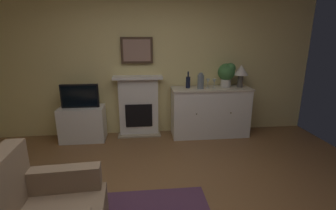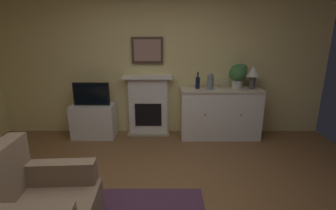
{
  "view_description": "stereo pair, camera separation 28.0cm",
  "coord_description": "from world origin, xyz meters",
  "px_view_note": "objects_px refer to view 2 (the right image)",
  "views": [
    {
      "loc": [
        -0.14,
        -2.09,
        1.75
      ],
      "look_at": [
        0.15,
        0.59,
        1.0
      ],
      "focal_mm": 25.92,
      "sensor_mm": 36.0,
      "label": 1
    },
    {
      "loc": [
        0.14,
        -2.11,
        1.75
      ],
      "look_at": [
        0.15,
        0.59,
        1.0
      ],
      "focal_mm": 25.92,
      "sensor_mm": 36.0,
      "label": 2
    }
  ],
  "objects_px": {
    "wine_glass_center": "(224,82)",
    "tv_cabinet": "(94,121)",
    "wine_bottle": "(197,82)",
    "potted_plant_small": "(238,74)",
    "sideboard_cabinet": "(219,113)",
    "armchair": "(35,210)",
    "fireplace_unit": "(148,105)",
    "vase_decorative": "(210,81)",
    "framed_picture": "(147,50)",
    "table_lamp": "(253,73)",
    "tv_set": "(91,94)",
    "wine_glass_left": "(217,82)"
  },
  "relations": [
    {
      "from": "sideboard_cabinet",
      "to": "wine_bottle",
      "type": "bearing_deg",
      "value": 176.07
    },
    {
      "from": "fireplace_unit",
      "to": "tv_set",
      "type": "height_order",
      "value": "fireplace_unit"
    },
    {
      "from": "wine_bottle",
      "to": "wine_glass_center",
      "type": "xyz_separation_m",
      "value": [
        0.45,
        -0.06,
        0.01
      ]
    },
    {
      "from": "fireplace_unit",
      "to": "potted_plant_small",
      "type": "relative_size",
      "value": 2.56
    },
    {
      "from": "sideboard_cabinet",
      "to": "fireplace_unit",
      "type": "bearing_deg",
      "value": 172.18
    },
    {
      "from": "potted_plant_small",
      "to": "tv_cabinet",
      "type": "bearing_deg",
      "value": -179.32
    },
    {
      "from": "armchair",
      "to": "vase_decorative",
      "type": "bearing_deg",
      "value": 52.66
    },
    {
      "from": "table_lamp",
      "to": "vase_decorative",
      "type": "distance_m",
      "value": 0.75
    },
    {
      "from": "fireplace_unit",
      "to": "vase_decorative",
      "type": "height_order",
      "value": "vase_decorative"
    },
    {
      "from": "wine_bottle",
      "to": "vase_decorative",
      "type": "xyz_separation_m",
      "value": [
        0.21,
        -0.08,
        0.03
      ]
    },
    {
      "from": "fireplace_unit",
      "to": "tv_set",
      "type": "relative_size",
      "value": 1.77
    },
    {
      "from": "wine_glass_left",
      "to": "wine_glass_center",
      "type": "distance_m",
      "value": 0.11
    },
    {
      "from": "wine_bottle",
      "to": "wine_glass_center",
      "type": "distance_m",
      "value": 0.46
    },
    {
      "from": "fireplace_unit",
      "to": "framed_picture",
      "type": "relative_size",
      "value": 2.0
    },
    {
      "from": "framed_picture",
      "to": "sideboard_cabinet",
      "type": "bearing_deg",
      "value": -9.79
    },
    {
      "from": "fireplace_unit",
      "to": "tv_cabinet",
      "type": "bearing_deg",
      "value": -170.55
    },
    {
      "from": "fireplace_unit",
      "to": "table_lamp",
      "type": "xyz_separation_m",
      "value": [
        1.81,
        -0.18,
        0.62
      ]
    },
    {
      "from": "framed_picture",
      "to": "armchair",
      "type": "bearing_deg",
      "value": -105.42
    },
    {
      "from": "framed_picture",
      "to": "armchair",
      "type": "relative_size",
      "value": 0.6
    },
    {
      "from": "framed_picture",
      "to": "wine_glass_center",
      "type": "height_order",
      "value": "framed_picture"
    },
    {
      "from": "wine_glass_center",
      "to": "sideboard_cabinet",
      "type": "bearing_deg",
      "value": 143.43
    },
    {
      "from": "table_lamp",
      "to": "tv_set",
      "type": "relative_size",
      "value": 0.65
    },
    {
      "from": "tv_cabinet",
      "to": "vase_decorative",
      "type": "bearing_deg",
      "value": -1.81
    },
    {
      "from": "potted_plant_small",
      "to": "sideboard_cabinet",
      "type": "bearing_deg",
      "value": -170.97
    },
    {
      "from": "potted_plant_small",
      "to": "tv_set",
      "type": "bearing_deg",
      "value": -178.8
    },
    {
      "from": "framed_picture",
      "to": "fireplace_unit",
      "type": "bearing_deg",
      "value": -90.0
    },
    {
      "from": "framed_picture",
      "to": "wine_glass_left",
      "type": "relative_size",
      "value": 3.33
    },
    {
      "from": "wine_glass_center",
      "to": "tv_cabinet",
      "type": "xyz_separation_m",
      "value": [
        -2.31,
        0.05,
        -0.71
      ]
    },
    {
      "from": "framed_picture",
      "to": "vase_decorative",
      "type": "height_order",
      "value": "framed_picture"
    },
    {
      "from": "fireplace_unit",
      "to": "tv_set",
      "type": "xyz_separation_m",
      "value": [
        -0.98,
        -0.19,
        0.25
      ]
    },
    {
      "from": "sideboard_cabinet",
      "to": "tv_set",
      "type": "bearing_deg",
      "value": -179.79
    },
    {
      "from": "tv_cabinet",
      "to": "armchair",
      "type": "relative_size",
      "value": 0.82
    },
    {
      "from": "wine_bottle",
      "to": "potted_plant_small",
      "type": "height_order",
      "value": "potted_plant_small"
    },
    {
      "from": "table_lamp",
      "to": "wine_bottle",
      "type": "height_order",
      "value": "table_lamp"
    },
    {
      "from": "tv_set",
      "to": "wine_glass_left",
      "type": "bearing_deg",
      "value": -0.12
    },
    {
      "from": "fireplace_unit",
      "to": "tv_cabinet",
      "type": "distance_m",
      "value": 1.02
    },
    {
      "from": "sideboard_cabinet",
      "to": "armchair",
      "type": "height_order",
      "value": "armchair"
    },
    {
      "from": "sideboard_cabinet",
      "to": "wine_glass_center",
      "type": "distance_m",
      "value": 0.57
    },
    {
      "from": "sideboard_cabinet",
      "to": "wine_glass_left",
      "type": "height_order",
      "value": "wine_glass_left"
    },
    {
      "from": "wine_glass_center",
      "to": "armchair",
      "type": "relative_size",
      "value": 0.18
    },
    {
      "from": "wine_bottle",
      "to": "tv_cabinet",
      "type": "bearing_deg",
      "value": -179.58
    },
    {
      "from": "wine_glass_center",
      "to": "wine_bottle",
      "type": "bearing_deg",
      "value": 172.63
    },
    {
      "from": "fireplace_unit",
      "to": "wine_glass_left",
      "type": "height_order",
      "value": "fireplace_unit"
    },
    {
      "from": "wine_glass_center",
      "to": "tv_cabinet",
      "type": "bearing_deg",
      "value": 178.87
    },
    {
      "from": "table_lamp",
      "to": "tv_cabinet",
      "type": "relative_size",
      "value": 0.53
    },
    {
      "from": "framed_picture",
      "to": "potted_plant_small",
      "type": "distance_m",
      "value": 1.63
    },
    {
      "from": "table_lamp",
      "to": "vase_decorative",
      "type": "relative_size",
      "value": 1.42
    },
    {
      "from": "wine_glass_center",
      "to": "potted_plant_small",
      "type": "relative_size",
      "value": 0.38
    },
    {
      "from": "fireplace_unit",
      "to": "vase_decorative",
      "type": "xyz_separation_m",
      "value": [
        1.08,
        -0.23,
        0.48
      ]
    },
    {
      "from": "framed_picture",
      "to": "armchair",
      "type": "distance_m",
      "value": 2.98
    }
  ]
}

